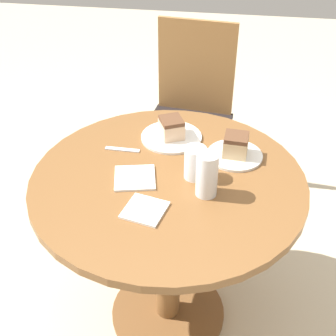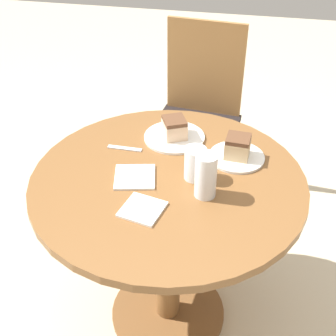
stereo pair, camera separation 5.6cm
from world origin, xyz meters
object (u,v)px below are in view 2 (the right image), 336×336
plate_near (237,157)px  cake_slice_near (238,147)px  glass_lemonade (206,178)px  cake_slice_far (174,128)px  chair (197,116)px  plate_far (174,137)px  glass_water (195,165)px

plate_near → cake_slice_near: size_ratio=2.22×
cake_slice_near → glass_lemonade: bearing=-110.4°
plate_near → cake_slice_near: bearing=135.0°
plate_near → glass_lemonade: bearing=-110.4°
cake_slice_near → cake_slice_far: (-0.24, 0.08, -0.00)m
chair → plate_near: (0.24, -0.71, 0.26)m
cake_slice_far → cake_slice_near: bearing=-19.4°
chair → plate_far: chair is taller
glass_lemonade → plate_near: bearing=69.6°
plate_near → glass_water: (-0.13, -0.14, 0.05)m
chair → plate_far: (-0.00, -0.63, 0.26)m
glass_lemonade → glass_water: size_ratio=1.32×
glass_lemonade → glass_water: (-0.05, 0.08, -0.02)m
chair → glass_water: chair is taller
plate_far → cake_slice_far: cake_slice_far is taller
glass_water → glass_lemonade: bearing=-61.2°
plate_near → chair: bearing=108.5°
cake_slice_far → plate_near: bearing=-19.4°
plate_far → glass_lemonade: (0.16, -0.31, 0.06)m
cake_slice_near → glass_lemonade: (-0.08, -0.22, 0.02)m
glass_water → plate_far: bearing=116.3°
cake_slice_far → glass_water: (0.11, -0.23, 0.00)m
chair → cake_slice_near: bearing=-65.3°
cake_slice_near → plate_far: bearing=160.6°
plate_far → plate_near: bearing=-19.4°
plate_far → glass_lemonade: glass_lemonade is taller
plate_near → cake_slice_far: 0.26m
plate_near → cake_slice_near: (-0.00, 0.00, 0.04)m
plate_far → glass_water: bearing=-63.7°
chair → plate_far: size_ratio=4.06×
cake_slice_far → glass_lemonade: size_ratio=0.75×
chair → cake_slice_near: chair is taller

